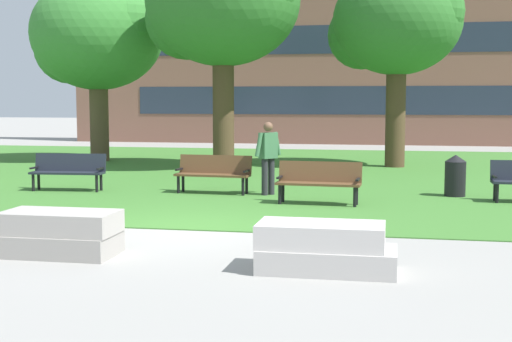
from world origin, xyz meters
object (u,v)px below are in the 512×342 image
concrete_block_left (324,248)px  park_bench_far_right (319,180)px  skateboard (0,237)px  park_bench_near_left (69,169)px  trash_bin (455,175)px  park_bench_near_right (214,171)px  concrete_block_center (57,234)px  person_bystander_near_lawn (268,154)px

concrete_block_left → park_bench_far_right: 5.96m
skateboard → park_bench_far_right: park_bench_far_right is taller
park_bench_near_left → trash_bin: 9.28m
concrete_block_left → park_bench_near_right: 7.94m
skateboard → park_bench_near_right: (1.87, 6.29, 0.45)m
skateboard → trash_bin: 10.15m
concrete_block_center → concrete_block_left: same height
concrete_block_center → park_bench_near_right: park_bench_near_right is taller
park_bench_near_left → park_bench_near_right: 3.64m
park_bench_near_left → park_bench_near_right: same height
concrete_block_left → park_bench_far_right: size_ratio=0.99×
concrete_block_center → person_bystander_near_lawn: (1.89, 6.87, 0.68)m
concrete_block_center → park_bench_far_right: park_bench_far_right is taller
skateboard → person_bystander_near_lawn: size_ratio=0.58×
concrete_block_center → person_bystander_near_lawn: 7.16m
park_bench_far_right → person_bystander_near_lawn: bearing=137.5°
skateboard → park_bench_near_right: park_bench_near_right is taller
park_bench_near_left → trash_bin: (9.25, 0.73, -0.04)m
concrete_block_left → park_bench_near_right: bearing=114.9°
park_bench_far_right → skateboard: bearing=-132.1°
skateboard → park_bench_far_right: size_ratio=0.54×
concrete_block_center → park_bench_near_left: park_bench_near_left is taller
skateboard → park_bench_far_right: bearing=47.9°
concrete_block_center → park_bench_near_right: 6.97m
skateboard → person_bystander_near_lawn: (3.20, 6.21, 0.90)m
skateboard → concrete_block_center: bearing=-26.8°
concrete_block_left → skateboard: (-5.22, 0.92, -0.22)m
skateboard → park_bench_near_left: park_bench_near_left is taller
park_bench_near_left → person_bystander_near_lawn: 4.99m
park_bench_near_right → skateboard: bearing=-106.6°
park_bench_near_left → trash_bin: bearing=4.5°
park_bench_near_left → park_bench_near_right: bearing=3.0°
park_bench_far_right → trash_bin: (2.97, 1.83, -0.04)m
trash_bin → person_bystander_near_lawn: size_ratio=0.56×
park_bench_near_left → park_bench_near_right: (3.63, 0.19, 0.00)m
park_bench_near_right → trash_bin: bearing=5.5°
concrete_block_left → trash_bin: size_ratio=1.89×
concrete_block_center → concrete_block_left: bearing=-3.7°
trash_bin → person_bystander_near_lawn: person_bystander_near_lawn is taller
person_bystander_near_lawn → park_bench_far_right: bearing=-42.5°
skateboard → park_bench_far_right: 6.76m
concrete_block_center → concrete_block_left: (3.91, -0.26, 0.00)m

